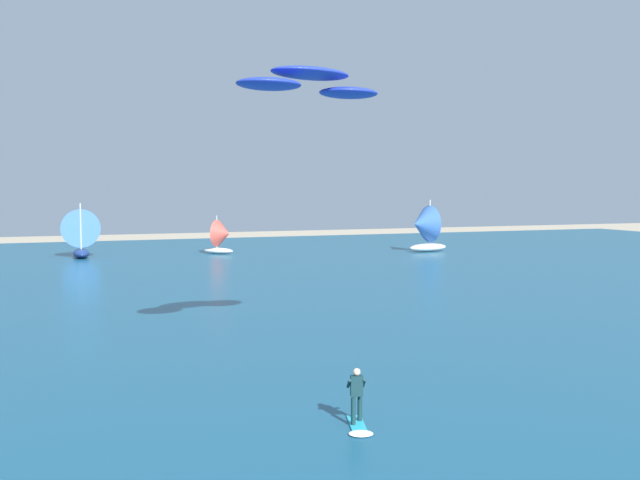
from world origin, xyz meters
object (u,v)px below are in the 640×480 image
object	(u,v)px
kite	(310,83)
sailboat_trailing	(423,228)
sailboat_leading	(80,232)
sailboat_center_horizon	(222,236)
kitesurfer	(357,406)

from	to	relation	value
kite	sailboat_trailing	bearing A→B (deg)	56.21
sailboat_leading	sailboat_center_horizon	xyz separation A→B (m)	(13.98, -1.75, -0.63)
kitesurfer	sailboat_leading	distance (m)	57.85
sailboat_trailing	sailboat_center_horizon	distance (m)	21.44
kite	sailboat_center_horizon	xyz separation A→B (m)	(7.53, 47.55, -9.23)
sailboat_leading	sailboat_center_horizon	world-z (taller)	sailboat_leading
sailboat_leading	sailboat_center_horizon	size ratio (longest dim) A/B	1.34
kitesurfer	sailboat_leading	bearing A→B (deg)	94.83
kite	sailboat_trailing	xyz separation A→B (m)	(28.30, 42.29, -8.50)
kite	sailboat_trailing	distance (m)	51.59
sailboat_trailing	sailboat_center_horizon	xyz separation A→B (m)	(-20.77, 5.26, -0.73)
kitesurfer	sailboat_leading	size ratio (longest dim) A/B	0.38
sailboat_leading	sailboat_center_horizon	distance (m)	14.11
kite	kitesurfer	bearing A→B (deg)	-100.79
kitesurfer	sailboat_center_horizon	size ratio (longest dim) A/B	0.51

